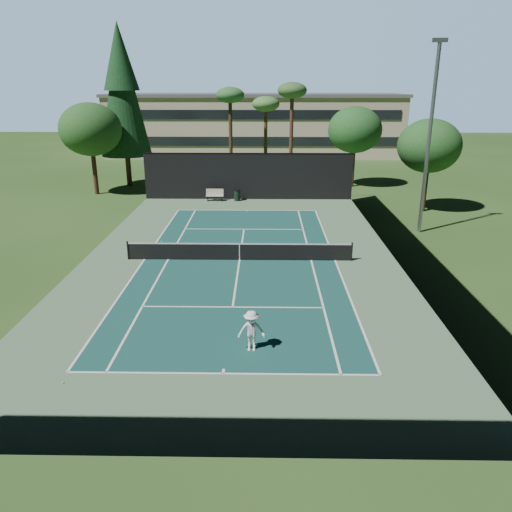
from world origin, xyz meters
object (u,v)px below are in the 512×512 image
Objects in this scene: player at (252,331)px; tennis_ball_a at (63,383)px; tennis_ball_c at (241,244)px; tennis_ball_b at (226,252)px; trash_bin at (237,195)px; tennis_ball_d at (162,241)px; tennis_net at (239,251)px; park_bench at (215,195)px.

player is 6.79m from tennis_ball_a.
tennis_ball_a is 16.45m from tennis_ball_c.
player is at bearing -80.87° from tennis_ball_b.
trash_bin is at bearing 94.14° from tennis_ball_c.
tennis_ball_c is 5.13m from tennis_ball_d.
trash_bin is (-0.94, 15.35, -0.08)m from tennis_net.
tennis_ball_c is at bearing -77.06° from park_bench.
park_bench is (-2.84, 12.34, 0.51)m from tennis_ball_c.
tennis_net is 173.50× the size of tennis_ball_d.
tennis_ball_c is at bearing 63.77° from tennis_ball_b.
park_bench is at bearing 79.19° from tennis_ball_d.
tennis_ball_b reaches higher than tennis_ball_a.
player is 21.94× the size of tennis_ball_d.
tennis_net is 7.91× the size of player.
tennis_net reaches higher than tennis_ball_b.
player reaches higher than trash_bin.
park_bench is at bearing 100.64° from tennis_net.
player is at bearing -81.45° from park_bench.
tennis_net is 195.08× the size of tennis_ball_a.
tennis_ball_b is 14.20m from park_bench.
tennis_ball_d is at bearing 114.34° from player.
tennis_net reaches higher than park_bench.
tennis_ball_d is (-5.12, 0.40, -0.00)m from tennis_ball_c.
player is (0.96, -10.21, 0.26)m from tennis_net.
player is at bearing -65.77° from tennis_ball_d.
player is 21.42× the size of tennis_ball_b.
trash_bin is at bearing 70.55° from tennis_ball_d.
tennis_ball_b is at bearing 99.24° from player.
tennis_ball_c is at bearing -85.86° from trash_bin.
player is at bearing -85.75° from trash_bin.
trash_bin is (-1.90, 25.56, -0.34)m from player.
tennis_ball_a is at bearing -107.89° from tennis_ball_b.
tennis_ball_b is 0.05× the size of park_bench.
tennis_ball_b is at bearing -81.92° from park_bench.
tennis_ball_c is (5.32, 15.56, 0.00)m from tennis_ball_a.
tennis_ball_d is at bearing 175.55° from tennis_ball_c.
tennis_ball_c is (-0.05, 3.00, -0.52)m from tennis_net.
tennis_ball_c is 12.40m from trash_bin.
trash_bin reaches higher than tennis_ball_c.
tennis_ball_b is at bearing 124.57° from tennis_net.
tennis_ball_a is (-6.32, -2.36, -0.78)m from player.
tennis_ball_a is 0.89× the size of tennis_ball_d.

